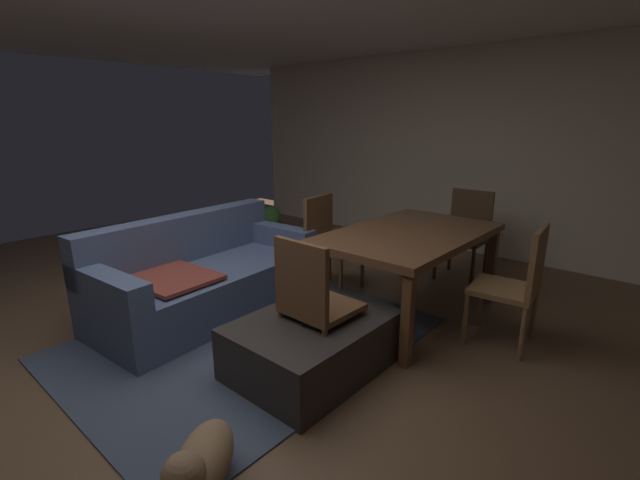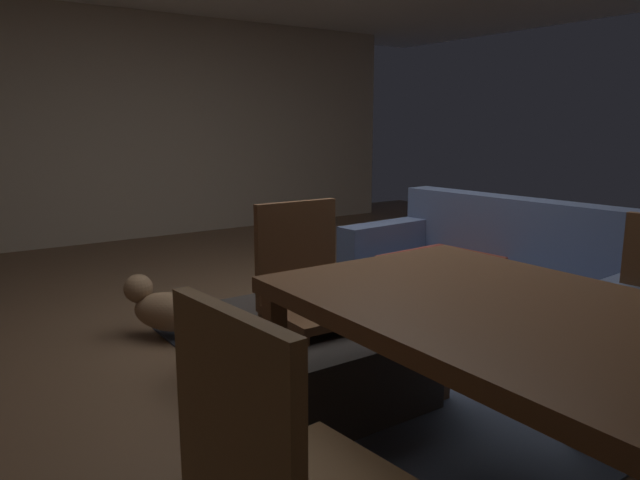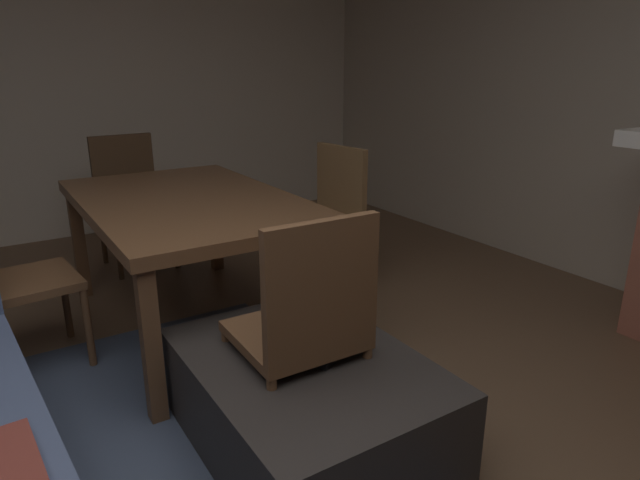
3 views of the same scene
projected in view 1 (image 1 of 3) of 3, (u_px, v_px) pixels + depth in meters
floor at (200, 366)px, 3.00m from camera, size 9.45×9.45×0.00m
wall_right_window_side at (457, 152)px, 5.52m from camera, size 0.12×6.80×2.51m
area_rug at (251, 338)px, 3.38m from camera, size 2.60×2.00×0.01m
couch at (204, 278)px, 3.81m from camera, size 2.01×1.03×0.83m
ottoman_coffee_table at (313, 344)px, 2.92m from camera, size 1.06×0.78×0.37m
tv_remote at (315, 324)px, 2.78m from camera, size 0.12×0.16×0.02m
dining_table at (409, 240)px, 3.67m from camera, size 1.67×1.02×0.74m
dining_chair_south at (518, 280)px, 3.15m from camera, size 0.48×0.48×0.93m
dining_chair_east at (466, 229)px, 4.61m from camera, size 0.46×0.46×0.93m
dining_chair_west at (313, 298)px, 2.82m from camera, size 0.45×0.45×0.93m
dining_chair_north at (327, 238)px, 4.28m from camera, size 0.48×0.48×0.93m
potted_plant at (270, 222)px, 6.12m from camera, size 0.30×0.30×0.48m
small_dog at (201, 463)px, 1.91m from camera, size 0.53×0.48×0.34m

